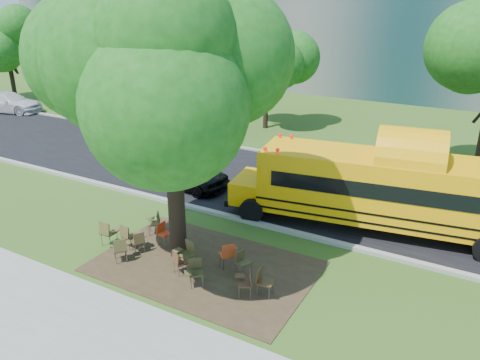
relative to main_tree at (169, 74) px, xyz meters
The scene contains 31 objects.
ground 6.10m from the main_tree, 65.17° to the left, with size 160.00×160.00×0.00m, color #2F4F18.
sidewalk 7.67m from the main_tree, 88.26° to the right, with size 60.00×4.00×0.04m, color gray.
dirt_patch 6.18m from the main_tree, ahead, with size 7.00×4.50×0.03m, color #382819.
asphalt_road 9.50m from the main_tree, 88.88° to the left, with size 80.00×8.00×0.04m, color black.
kerb_near 6.87m from the main_tree, 87.53° to the left, with size 80.00×0.25×0.14m, color gray.
kerb_far 12.90m from the main_tree, 89.28° to the left, with size 80.00×0.25×0.14m, color gray.
bg_tree_0 17.89m from the main_tree, 131.70° to the left, with size 5.20×5.20×7.18m.
bg_tree_1 25.08m from the main_tree, 142.37° to the left, with size 6.00×6.00×8.40m.
bg_tree_2 17.12m from the main_tree, 106.59° to the left, with size 4.80×4.80×6.62m.
bg_tree_5 31.34m from the main_tree, 152.81° to the left, with size 5.40×5.40×7.51m.
main_tree is the anchor object (origin of this frame).
school_bus 9.25m from the main_tree, 41.53° to the left, with size 11.99×4.23×2.88m.
chair_0 6.08m from the main_tree, 164.71° to the right, with size 0.62×0.58×0.96m.
chair_1 5.82m from the main_tree, 164.64° to the right, with size 0.65×0.54×0.91m.
chair_2 5.85m from the main_tree, 136.92° to the right, with size 0.61×0.77×0.90m.
chair_3 5.59m from the main_tree, 33.16° to the right, with size 0.69×0.54×0.91m.
chair_4 5.73m from the main_tree, 52.07° to the right, with size 0.65×0.51×0.79m.
chair_5 5.86m from the main_tree, 38.55° to the right, with size 0.60×0.76×0.89m.
chair_6 6.44m from the main_tree, 16.31° to the right, with size 0.69×0.57×0.84m.
chair_7 6.59m from the main_tree, 10.79° to the right, with size 0.60×0.61×0.93m.
chair_8 5.75m from the main_tree, 157.00° to the right, with size 0.54×0.68×0.81m.
chair_9 5.86m from the main_tree, 153.47° to the left, with size 0.72×0.57×0.86m.
chair_10 5.65m from the main_tree, 160.28° to the left, with size 0.49×0.60×0.83m.
chair_11 5.83m from the main_tree, ahead, with size 0.62×0.79×0.92m.
chair_12 6.10m from the main_tree, ahead, with size 0.47×0.61×0.80m.
black_car 8.22m from the main_tree, 124.19° to the left, with size 1.79×4.46×1.52m, color black.
bg_car_silver 16.98m from the main_tree, 141.04° to the left, with size 1.27×3.63×1.20m, color #A4A3A8.
bg_car_white 26.68m from the main_tree, 155.54° to the left, with size 2.10×5.15×1.50m, color silver.
bg_car_red 14.54m from the main_tree, 125.96° to the left, with size 2.28×4.95×1.37m, color #5B120F.
pedestrian_a 23.12m from the main_tree, 141.17° to the left, with size 0.56×0.37×1.55m, color navy.
pedestrian_b 22.99m from the main_tree, 145.24° to the left, with size 0.85×0.66×1.75m, color #8D7254.
Camera 1 is at (8.47, -11.37, 8.21)m, focal length 35.00 mm.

